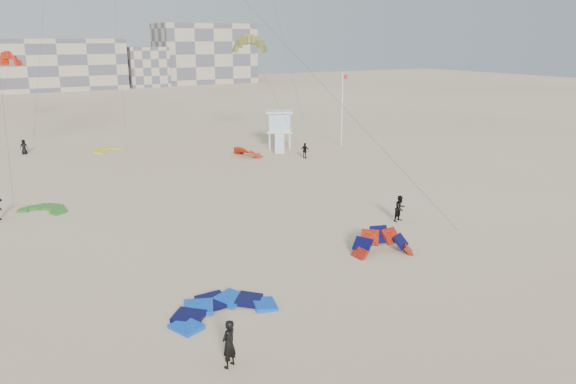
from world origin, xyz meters
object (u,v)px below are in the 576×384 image
lifeguard_tower_near (280,129)px  kite_ground_orange (382,253)px  kitesurfer_main (229,344)px  kite_ground_blue (222,313)px

lifeguard_tower_near → kite_ground_orange: bearing=-79.7°
kite_ground_orange → lifeguard_tower_near: bearing=88.1°
kitesurfer_main → lifeguard_tower_near: size_ratio=0.30×
kite_ground_blue → kitesurfer_main: size_ratio=2.44×
kite_ground_blue → kite_ground_orange: kite_ground_orange is taller
kite_ground_blue → lifeguard_tower_near: (21.67, 33.70, 2.09)m
lifeguard_tower_near → kite_ground_blue: bearing=-93.7°
kite_ground_orange → lifeguard_tower_near: (10.68, 31.56, 2.09)m
kite_ground_blue → lifeguard_tower_near: lifeguard_tower_near is taller
kite_ground_blue → kitesurfer_main: 4.52m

